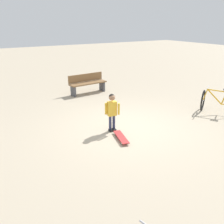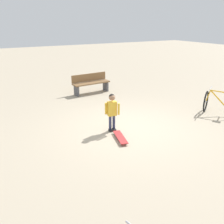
{
  "view_description": "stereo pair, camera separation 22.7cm",
  "coord_description": "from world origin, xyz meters",
  "px_view_note": "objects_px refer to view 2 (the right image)",
  "views": [
    {
      "loc": [
        5.26,
        -3.8,
        2.88
      ],
      "look_at": [
        -0.06,
        -0.54,
        0.55
      ],
      "focal_mm": 39.19,
      "sensor_mm": 36.0,
      "label": 1
    },
    {
      "loc": [
        5.37,
        -3.6,
        2.88
      ],
      "look_at": [
        -0.06,
        -0.54,
        0.55
      ],
      "focal_mm": 39.19,
      "sensor_mm": 36.0,
      "label": 2
    }
  ],
  "objects_px": {
    "skateboard": "(120,137)",
    "street_bench": "(91,83)",
    "child_person": "(112,108)",
    "bicycle_mid": "(222,103)"
  },
  "relations": [
    {
      "from": "bicycle_mid",
      "to": "street_bench",
      "type": "relative_size",
      "value": 0.79
    },
    {
      "from": "child_person",
      "to": "street_bench",
      "type": "bearing_deg",
      "value": 163.76
    },
    {
      "from": "child_person",
      "to": "skateboard",
      "type": "relative_size",
      "value": 1.31
    },
    {
      "from": "skateboard",
      "to": "child_person",
      "type": "bearing_deg",
      "value": 172.02
    },
    {
      "from": "street_bench",
      "to": "bicycle_mid",
      "type": "bearing_deg",
      "value": 31.0
    },
    {
      "from": "child_person",
      "to": "skateboard",
      "type": "height_order",
      "value": "child_person"
    },
    {
      "from": "child_person",
      "to": "street_bench",
      "type": "relative_size",
      "value": 0.65
    },
    {
      "from": "street_bench",
      "to": "skateboard",
      "type": "bearing_deg",
      "value": -15.16
    },
    {
      "from": "skateboard",
      "to": "street_bench",
      "type": "distance_m",
      "value": 4.53
    },
    {
      "from": "child_person",
      "to": "skateboard",
      "type": "xyz_separation_m",
      "value": [
        0.59,
        -0.08,
        -0.6
      ]
    }
  ]
}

